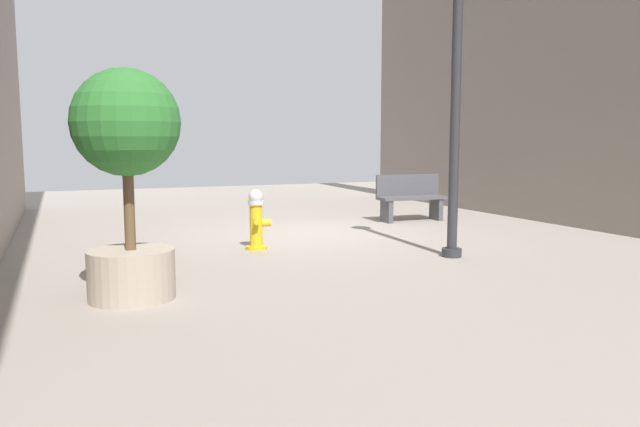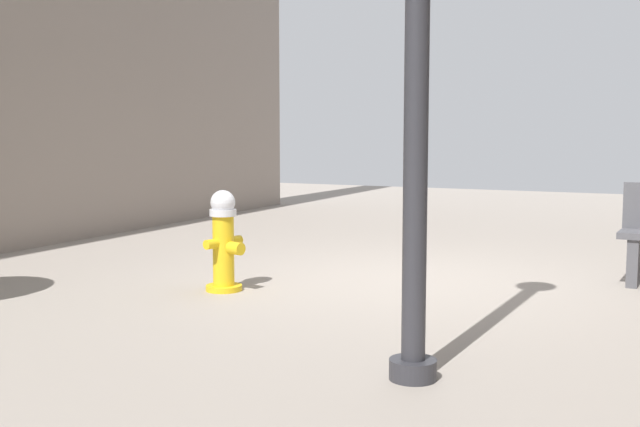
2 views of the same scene
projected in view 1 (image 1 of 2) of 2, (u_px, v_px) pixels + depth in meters
name	position (u px, v px, depth m)	size (l,w,h in m)	color
ground_plane	(311.00, 233.00, 10.87)	(23.40, 23.40, 0.00)	gray
fire_hydrant	(256.00, 219.00, 9.21)	(0.40, 0.42, 0.91)	gold
bench_near	(410.00, 197.00, 12.48)	(1.45, 0.50, 0.95)	#4C4C51
planter_tree	(127.00, 160.00, 6.18)	(1.09, 1.09, 2.37)	tan
street_lamp	(456.00, 69.00, 8.35)	(0.36, 0.36, 4.26)	#2D2D33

